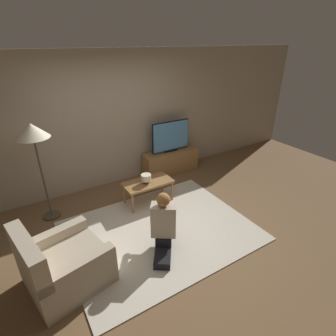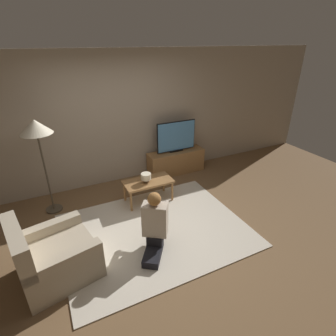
{
  "view_description": "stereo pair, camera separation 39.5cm",
  "coord_description": "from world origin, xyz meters",
  "px_view_note": "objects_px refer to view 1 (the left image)",
  "views": [
    {
      "loc": [
        -1.61,
        -2.85,
        2.73
      ],
      "look_at": [
        0.55,
        0.65,
        0.7
      ],
      "focal_mm": 28.0,
      "sensor_mm": 36.0,
      "label": 1
    },
    {
      "loc": [
        -1.26,
        -3.04,
        2.73
      ],
      "look_at": [
        0.55,
        0.65,
        0.7
      ],
      "focal_mm": 28.0,
      "sensor_mm": 36.0,
      "label": 2
    }
  ],
  "objects_px": {
    "armchair": "(64,266)",
    "table_lamp": "(146,178)",
    "person_kneeling": "(163,224)",
    "coffee_table": "(148,184)",
    "floor_lamp": "(33,136)",
    "tv": "(171,136)"
  },
  "relations": [
    {
      "from": "armchair",
      "to": "person_kneeling",
      "type": "height_order",
      "value": "person_kneeling"
    },
    {
      "from": "tv",
      "to": "table_lamp",
      "type": "relative_size",
      "value": 4.96
    },
    {
      "from": "table_lamp",
      "to": "armchair",
      "type": "bearing_deg",
      "value": -147.89
    },
    {
      "from": "floor_lamp",
      "to": "table_lamp",
      "type": "bearing_deg",
      "value": -17.68
    },
    {
      "from": "tv",
      "to": "armchair",
      "type": "height_order",
      "value": "tv"
    },
    {
      "from": "floor_lamp",
      "to": "person_kneeling",
      "type": "distance_m",
      "value": 2.31
    },
    {
      "from": "floor_lamp",
      "to": "person_kneeling",
      "type": "bearing_deg",
      "value": -53.79
    },
    {
      "from": "armchair",
      "to": "table_lamp",
      "type": "relative_size",
      "value": 5.8
    },
    {
      "from": "armchair",
      "to": "table_lamp",
      "type": "xyz_separation_m",
      "value": [
        1.66,
        1.04,
        0.25
      ]
    },
    {
      "from": "armchair",
      "to": "person_kneeling",
      "type": "xyz_separation_m",
      "value": [
        1.32,
        -0.14,
        0.18
      ]
    },
    {
      "from": "floor_lamp",
      "to": "armchair",
      "type": "relative_size",
      "value": 1.57
    },
    {
      "from": "armchair",
      "to": "table_lamp",
      "type": "height_order",
      "value": "armchair"
    },
    {
      "from": "coffee_table",
      "to": "floor_lamp",
      "type": "bearing_deg",
      "value": 163.64
    },
    {
      "from": "armchair",
      "to": "table_lamp",
      "type": "bearing_deg",
      "value": -69.62
    },
    {
      "from": "coffee_table",
      "to": "armchair",
      "type": "height_order",
      "value": "armchair"
    },
    {
      "from": "floor_lamp",
      "to": "person_kneeling",
      "type": "relative_size",
      "value": 1.77
    },
    {
      "from": "person_kneeling",
      "to": "armchair",
      "type": "bearing_deg",
      "value": 28.53
    },
    {
      "from": "coffee_table",
      "to": "floor_lamp",
      "type": "xyz_separation_m",
      "value": [
        -1.62,
        0.48,
        1.07
      ]
    },
    {
      "from": "floor_lamp",
      "to": "table_lamp",
      "type": "height_order",
      "value": "floor_lamp"
    },
    {
      "from": "coffee_table",
      "to": "armchair",
      "type": "distance_m",
      "value": 2.02
    },
    {
      "from": "person_kneeling",
      "to": "table_lamp",
      "type": "height_order",
      "value": "person_kneeling"
    },
    {
      "from": "floor_lamp",
      "to": "armchair",
      "type": "height_order",
      "value": "floor_lamp"
    }
  ]
}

